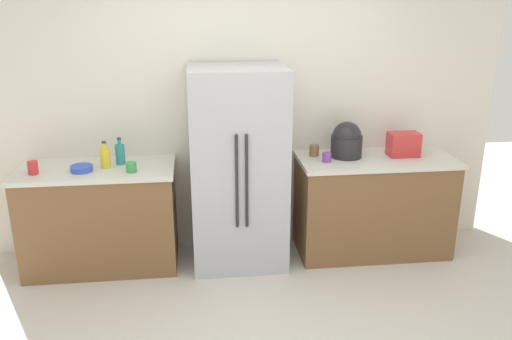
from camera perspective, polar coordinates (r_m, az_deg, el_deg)
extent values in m
cube|color=silver|center=(4.79, -1.40, 6.63)|extent=(4.72, 0.10, 2.60)
cube|color=brown|center=(4.76, -16.50, -5.18)|extent=(1.28, 0.61, 0.87)
cube|color=silver|center=(4.60, -17.01, 0.02)|extent=(1.31, 0.64, 0.04)
cube|color=brown|center=(4.95, 12.57, -3.93)|extent=(1.36, 0.61, 0.87)
cube|color=silver|center=(4.80, 12.95, 1.11)|extent=(1.39, 0.64, 0.04)
cube|color=#B2B5BA|center=(4.51, -1.95, 0.18)|extent=(0.81, 0.66, 1.74)
cylinder|color=#262628|center=(4.18, -2.10, -1.33)|extent=(0.02, 0.02, 0.78)
cylinder|color=#262628|center=(4.19, -1.01, -1.28)|extent=(0.02, 0.02, 0.78)
cube|color=red|center=(4.87, 15.73, 2.70)|extent=(0.27, 0.18, 0.21)
cylinder|color=#262628|center=(4.73, 9.79, 2.55)|extent=(0.28, 0.28, 0.19)
sphere|color=#262628|center=(4.71, 9.85, 3.67)|extent=(0.26, 0.26, 0.26)
cylinder|color=teal|center=(4.61, -14.54, 1.66)|extent=(0.08, 0.08, 0.17)
cylinder|color=teal|center=(4.58, -14.65, 2.95)|extent=(0.03, 0.03, 0.05)
cylinder|color=#333338|center=(4.58, -14.68, 3.32)|extent=(0.03, 0.03, 0.02)
cylinder|color=yellow|center=(4.55, -16.06, 1.20)|extent=(0.08, 0.08, 0.16)
cylinder|color=yellow|center=(4.52, -16.18, 2.49)|extent=(0.03, 0.03, 0.05)
cylinder|color=#333338|center=(4.51, -16.22, 2.92)|extent=(0.04, 0.04, 0.02)
cylinder|color=green|center=(4.40, -13.40, 0.31)|extent=(0.09, 0.09, 0.08)
cylinder|color=red|center=(4.59, -23.08, 0.23)|extent=(0.08, 0.08, 0.11)
cylinder|color=brown|center=(4.73, 6.33, 2.14)|extent=(0.08, 0.08, 0.10)
cylinder|color=purple|center=(4.58, 7.69, 1.37)|extent=(0.08, 0.08, 0.08)
cylinder|color=blue|center=(4.53, -18.42, 0.16)|extent=(0.18, 0.18, 0.05)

